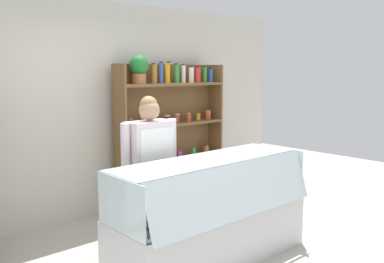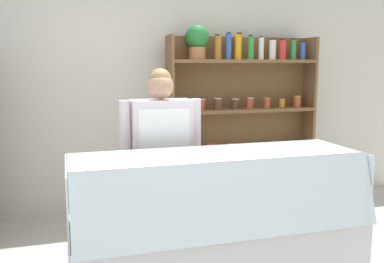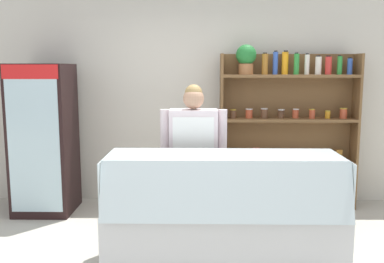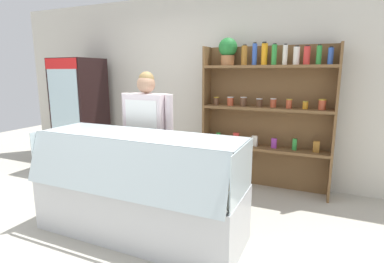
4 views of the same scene
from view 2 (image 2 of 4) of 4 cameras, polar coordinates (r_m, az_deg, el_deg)
back_wall at (r=4.77m, az=-7.30°, el=5.65°), size 6.80×0.10×2.70m
shelving_unit at (r=4.82m, az=6.04°, el=3.31°), size 1.69×0.29×2.03m
deli_display_case at (r=3.18m, az=3.34°, el=-15.33°), size 2.05×0.78×1.01m
shop_clerk at (r=3.48m, az=-4.09°, el=-2.33°), size 0.67×0.25×1.59m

